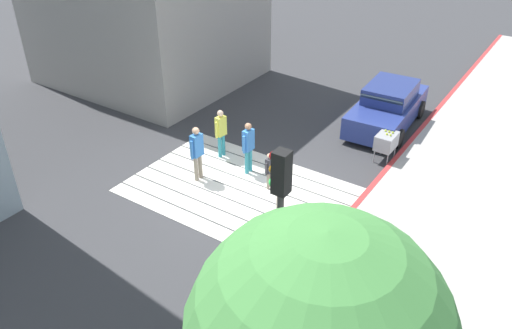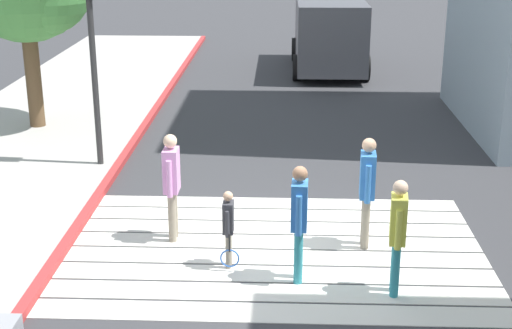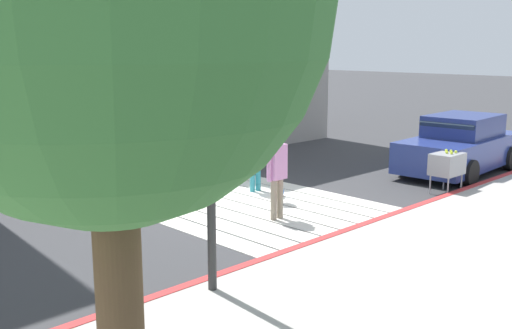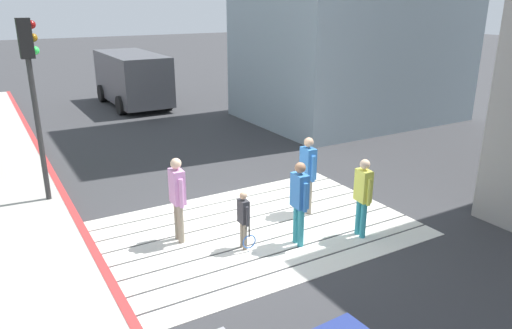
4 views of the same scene
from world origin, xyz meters
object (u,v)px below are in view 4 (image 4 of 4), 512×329
(traffic_light_corner, at_px, (32,75))
(pedestrian_child_with_racket, at_px, (244,218))
(pedestrian_adult_lead, at_px, (299,198))
(pedestrian_adult_side, at_px, (363,192))
(pedestrian_adult_trailing, at_px, (308,170))
(van_down_street, at_px, (132,78))
(pedestrian_teen_behind, at_px, (178,194))

(traffic_light_corner, relative_size, pedestrian_child_with_racket, 3.57)
(pedestrian_adult_lead, height_order, pedestrian_adult_side, pedestrian_adult_lead)
(pedestrian_adult_lead, xyz_separation_m, pedestrian_adult_side, (1.30, -0.34, -0.03))
(pedestrian_adult_side, distance_m, pedestrian_child_with_racket, 2.44)
(traffic_light_corner, relative_size, pedestrian_adult_trailing, 2.40)
(pedestrian_adult_trailing, distance_m, pedestrian_child_with_racket, 2.24)
(van_down_street, xyz_separation_m, pedestrian_adult_side, (0.11, -15.17, -0.31))
(pedestrian_adult_trailing, distance_m, pedestrian_adult_side, 1.53)
(traffic_light_corner, height_order, pedestrian_adult_trailing, traffic_light_corner)
(pedestrian_adult_side, bearing_deg, pedestrian_teen_behind, 153.05)
(van_down_street, height_order, pedestrian_child_with_racket, van_down_street)
(pedestrian_adult_lead, bearing_deg, pedestrian_teen_behind, 146.05)
(van_down_street, bearing_deg, pedestrian_adult_side, -89.58)
(pedestrian_adult_trailing, xyz_separation_m, pedestrian_child_with_racket, (-2.06, -0.79, -0.37))
(pedestrian_adult_lead, distance_m, pedestrian_adult_side, 1.35)
(van_down_street, height_order, pedestrian_adult_lead, van_down_street)
(pedestrian_adult_lead, xyz_separation_m, pedestrian_child_with_racket, (-1.01, 0.38, -0.34))
(pedestrian_adult_lead, relative_size, pedestrian_teen_behind, 0.98)
(pedestrian_adult_trailing, bearing_deg, traffic_light_corner, 144.83)
(pedestrian_adult_lead, relative_size, pedestrian_adult_side, 1.04)
(van_down_street, xyz_separation_m, pedestrian_child_with_racket, (-2.20, -14.45, -0.62))
(van_down_street, relative_size, traffic_light_corner, 1.23)
(van_down_street, bearing_deg, pedestrian_adult_lead, -94.60)
(pedestrian_adult_lead, bearing_deg, pedestrian_adult_trailing, 48.10)
(pedestrian_teen_behind, bearing_deg, pedestrian_child_with_racket, -44.62)
(pedestrian_adult_lead, xyz_separation_m, pedestrian_adult_trailing, (1.05, 1.17, 0.03))
(pedestrian_child_with_racket, bearing_deg, pedestrian_adult_trailing, 20.96)
(pedestrian_teen_behind, bearing_deg, traffic_light_corner, 120.29)
(pedestrian_child_with_racket, bearing_deg, pedestrian_adult_lead, -20.67)
(traffic_light_corner, xyz_separation_m, pedestrian_teen_behind, (1.96, -3.35, -2.02))
(pedestrian_adult_lead, distance_m, pedestrian_teen_behind, 2.37)
(van_down_street, bearing_deg, pedestrian_adult_trailing, -90.60)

